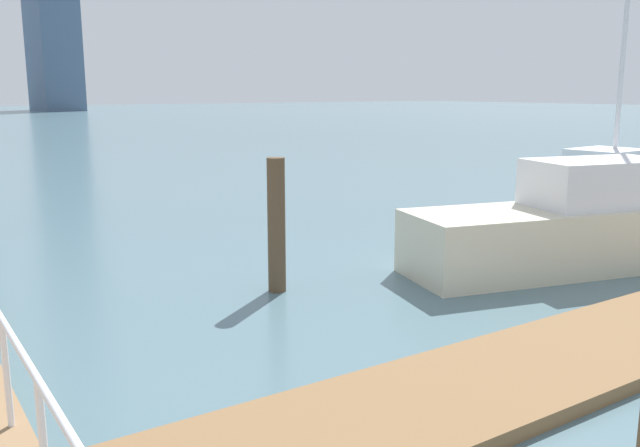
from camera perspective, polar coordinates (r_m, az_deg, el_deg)
ground_plane at (r=16.99m, az=-19.36°, el=-1.22°), size 300.00×300.00×0.00m
floating_dock at (r=9.48m, az=20.50°, el=-10.46°), size 13.63×2.00×0.18m
dock_piling_1 at (r=11.67m, az=-3.70°, el=-0.17°), size 0.31×0.31×2.35m
moored_boat_0 at (r=19.39m, az=23.27°, el=2.19°), size 5.40×2.21×9.06m
moored_boat_2 at (r=14.14m, az=20.47°, el=-0.26°), size 6.70×3.44×2.14m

